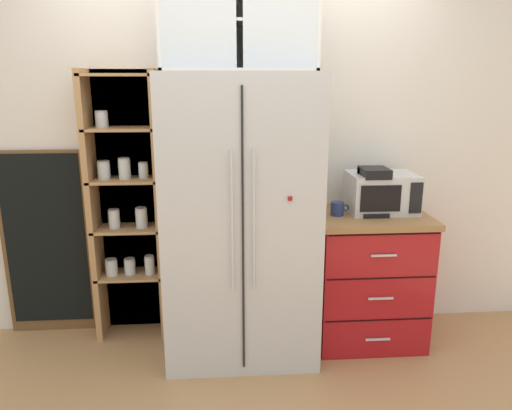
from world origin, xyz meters
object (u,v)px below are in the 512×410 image
at_px(mug_navy, 337,209).
at_px(bottle_amber, 372,195).
at_px(microwave, 382,193).
at_px(coffee_maker, 372,191).
at_px(chalkboard_menu, 47,243).
at_px(bottle_green, 371,194).
at_px(refrigerator, 240,219).

xyz_separation_m(mug_navy, bottle_amber, (0.23, 0.02, 0.08)).
distance_m(microwave, bottle_amber, 0.09).
height_order(coffee_maker, chalkboard_menu, chalkboard_menu).
relative_size(bottle_green, chalkboard_menu, 0.22).
bearing_deg(chalkboard_menu, coffee_maker, -6.61).
height_order(microwave, bottle_green, bottle_green).
bearing_deg(coffee_maker, bottle_green, 90.00).
relative_size(refrigerator, microwave, 4.10).
bearing_deg(bottle_amber, microwave, 29.24).
xyz_separation_m(microwave, bottle_green, (-0.08, -0.03, 0.00)).
height_order(mug_navy, bottle_green, bottle_green).
bearing_deg(bottle_amber, chalkboard_menu, 173.32).
distance_m(mug_navy, bottle_amber, 0.25).
relative_size(bottle_amber, bottle_green, 0.96).
bearing_deg(mug_navy, chalkboard_menu, 171.84).
distance_m(refrigerator, bottle_amber, 0.88).
bearing_deg(chalkboard_menu, microwave, -5.34).
relative_size(microwave, coffee_maker, 1.42).
bearing_deg(refrigerator, microwave, 7.11).
bearing_deg(refrigerator, bottle_amber, 4.83).
xyz_separation_m(microwave, coffee_maker, (-0.08, -0.04, 0.03)).
relative_size(mug_navy, bottle_green, 0.41).
distance_m(mug_navy, chalkboard_menu, 2.01).
distance_m(coffee_maker, chalkboard_menu, 2.25).
bearing_deg(bottle_amber, refrigerator, -175.17).
xyz_separation_m(coffee_maker, chalkboard_menu, (-2.20, 0.26, -0.40)).
bearing_deg(mug_navy, microwave, 12.52).
xyz_separation_m(microwave, mug_navy, (-0.31, -0.07, -0.09)).
bearing_deg(refrigerator, bottle_green, 5.81).
distance_m(refrigerator, chalkboard_menu, 1.40).
relative_size(mug_navy, chalkboard_menu, 0.09).
height_order(coffee_maker, mug_navy, coffee_maker).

